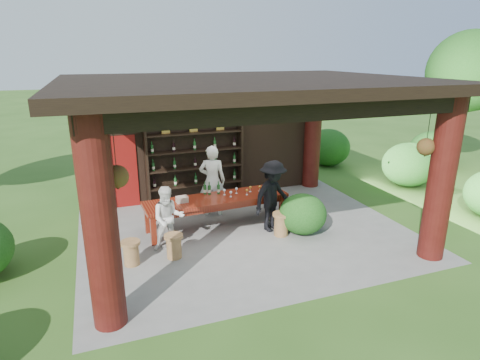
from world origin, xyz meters
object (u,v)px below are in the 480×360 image
object	(u,v)px
wine_shelf	(195,160)
stool_near_right	(281,224)
stool_near_left	(174,246)
tasting_table	(217,202)
stool_far_left	(131,252)
host	(212,181)
guest_man	(273,196)
guest_woman	(168,218)
napkin_basket	(182,199)

from	to	relation	value
wine_shelf	stool_near_right	size ratio (longest dim) A/B	5.01
stool_near_left	tasting_table	bearing A→B (deg)	42.63
wine_shelf	stool_far_left	world-z (taller)	wine_shelf
host	guest_man	distance (m)	1.75
stool_near_right	guest_man	distance (m)	0.66
guest_man	wine_shelf	bearing A→B (deg)	91.84
tasting_table	stool_far_left	bearing A→B (deg)	-151.19
tasting_table	host	size ratio (longest dim) A/B	1.89
wine_shelf	tasting_table	bearing A→B (deg)	-89.55
guest_woman	guest_man	xyz separation A→B (m)	(2.45, 0.13, 0.15)
stool_near_right	guest_woman	world-z (taller)	guest_woman
stool_near_left	napkin_basket	size ratio (longest dim) A/B	1.94
stool_near_left	guest_man	world-z (taller)	guest_man
napkin_basket	host	bearing A→B (deg)	40.96
wine_shelf	guest_woman	xyz separation A→B (m)	(-1.26, -2.69, -0.50)
stool_far_left	guest_man	size ratio (longest dim) A/B	0.30
wine_shelf	guest_woman	bearing A→B (deg)	-115.08
stool_near_right	guest_man	size ratio (longest dim) A/B	0.32
guest_woman	napkin_basket	size ratio (longest dim) A/B	5.35
guest_man	host	bearing A→B (deg)	103.26
tasting_table	wine_shelf	bearing A→B (deg)	90.45
stool_near_right	stool_far_left	distance (m)	3.36
tasting_table	stool_far_left	size ratio (longest dim) A/B	6.86
stool_far_left	guest_woman	xyz separation A→B (m)	(0.83, 0.42, 0.43)
tasting_table	stool_near_left	distance (m)	1.75
stool_far_left	host	size ratio (longest dim) A/B	0.28
stool_far_left	guest_man	distance (m)	3.38
wine_shelf	napkin_basket	size ratio (longest dim) A/B	10.38
stool_far_left	napkin_basket	bearing A→B (deg)	41.32
wine_shelf	stool_far_left	size ratio (longest dim) A/B	5.37
tasting_table	stool_near_left	xyz separation A→B (m)	(-1.26, -1.16, -0.37)
tasting_table	stool_near_right	bearing A→B (deg)	-37.08
guest_woman	napkin_basket	bearing A→B (deg)	63.61
tasting_table	napkin_basket	size ratio (longest dim) A/B	13.28
napkin_basket	stool_near_left	bearing A→B (deg)	-111.05
stool_near_left	napkin_basket	bearing A→B (deg)	68.95
stool_near_right	host	size ratio (longest dim) A/B	0.30
wine_shelf	tasting_table	world-z (taller)	wine_shelf
guest_man	napkin_basket	world-z (taller)	guest_man
stool_near_right	napkin_basket	world-z (taller)	napkin_basket
stool_near_left	host	distance (m)	2.50
guest_man	tasting_table	bearing A→B (deg)	129.73
stool_near_right	stool_far_left	bearing A→B (deg)	-176.36
stool_near_left	host	xyz separation A→B (m)	(1.40, 1.96, 0.64)
tasting_table	host	distance (m)	0.86
host	napkin_basket	distance (m)	1.28
wine_shelf	stool_far_left	xyz separation A→B (m)	(-2.09, -3.12, -0.92)
stool_far_left	guest_woman	distance (m)	1.03
stool_near_left	stool_far_left	bearing A→B (deg)	179.85
stool_near_left	stool_near_right	xyz separation A→B (m)	(2.51, 0.22, 0.02)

